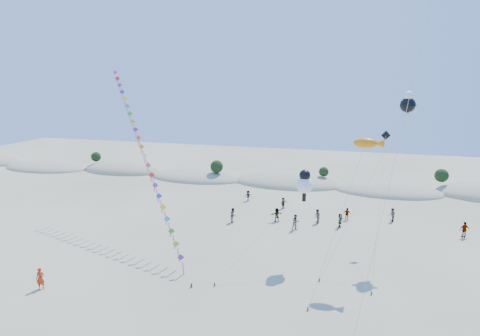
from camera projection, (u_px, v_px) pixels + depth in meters
name	position (u px, v px, depth m)	size (l,w,h in m)	color
dune_ridge	(293.00, 183.00, 67.64)	(145.30, 11.49, 5.57)	gray
kite_train	(142.00, 149.00, 43.81)	(18.81, 19.38, 18.84)	#3F2D1E
fish_kite	(369.00, 144.00, 34.62)	(5.19, 9.01, 12.10)	#3F2D1E
cartoon_kite_low	(304.00, 183.00, 37.34)	(7.24, 8.21, 8.88)	#3F2D1E
cartoon_kite_high	(408.00, 104.00, 38.76)	(8.07, 10.60, 15.99)	#3F2D1E
dark_kite	(383.00, 172.00, 39.29)	(1.69, 13.34, 11.84)	#3F2D1E
flyer_foreground	(40.00, 279.00, 33.10)	(0.68, 0.44, 1.86)	red
beachgoers	(312.00, 215.00, 49.24)	(27.54, 10.59, 1.85)	slate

